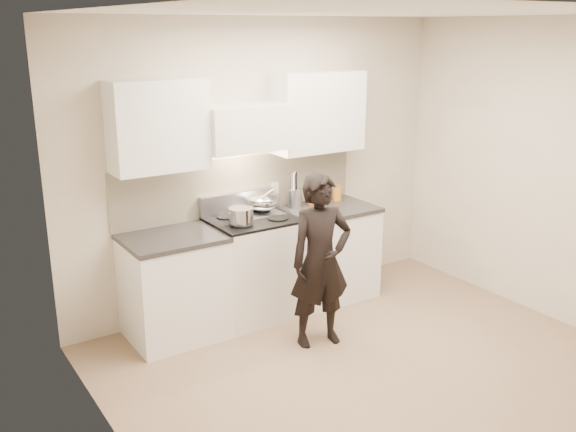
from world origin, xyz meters
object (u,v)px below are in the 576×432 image
at_px(stove, 253,267).
at_px(counter_right, 326,252).
at_px(wok, 262,202).
at_px(person, 321,261).
at_px(utensil_crock, 294,197).

bearing_deg(stove, counter_right, 0.00).
xyz_separation_m(wok, person, (0.02, -0.90, -0.31)).
relative_size(counter_right, utensil_crock, 2.63).
bearing_deg(wok, counter_right, -10.69).
relative_size(counter_right, wok, 2.29).
height_order(stove, utensil_crock, utensil_crock).
bearing_deg(utensil_crock, person, -111.10).
xyz_separation_m(counter_right, utensil_crock, (-0.26, 0.16, 0.57)).
xyz_separation_m(wok, utensil_crock, (0.39, 0.04, -0.02)).
relative_size(stove, person, 0.65).
xyz_separation_m(stove, counter_right, (0.83, 0.00, -0.01)).
height_order(stove, wok, wok).
xyz_separation_m(utensil_crock, person, (-0.36, -0.94, -0.29)).
distance_m(counter_right, person, 1.04).
relative_size(counter_right, person, 0.62).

